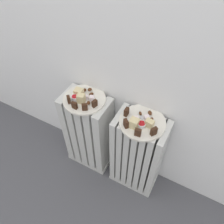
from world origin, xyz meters
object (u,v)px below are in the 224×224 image
at_px(plate_right, 142,122).
at_px(jam_bowl_right, 141,124).
at_px(radiator_left, 89,133).
at_px(jam_bowl_left, 75,98).
at_px(fork, 139,121).
at_px(radiator_right, 137,155).
at_px(plate_left, 84,99).

relative_size(plate_right, jam_bowl_right, 5.63).
height_order(radiator_left, jam_bowl_left, jam_bowl_left).
distance_m(radiator_left, fork, 0.45).
bearing_deg(plate_right, jam_bowl_right, -77.96).
distance_m(radiator_left, jam_bowl_left, 0.33).
distance_m(radiator_left, radiator_right, 0.34).
bearing_deg(radiator_right, jam_bowl_right, -77.96).
xyz_separation_m(jam_bowl_left, jam_bowl_right, (0.38, 0.00, -0.00)).
xyz_separation_m(radiator_left, jam_bowl_right, (0.34, -0.03, 0.32)).
distance_m(radiator_right, plate_left, 0.45).
xyz_separation_m(plate_left, jam_bowl_left, (-0.04, -0.03, 0.02)).
height_order(jam_bowl_left, jam_bowl_right, jam_bowl_left).
bearing_deg(jam_bowl_left, plate_left, 38.53).
height_order(jam_bowl_left, fork, jam_bowl_left).
relative_size(radiator_left, jam_bowl_left, 15.11).
bearing_deg(radiator_left, jam_bowl_right, -4.61).
height_order(radiator_right, fork, fork).
height_order(radiator_right, plate_right, plate_right).
height_order(plate_left, jam_bowl_right, jam_bowl_right).
xyz_separation_m(radiator_left, fork, (0.32, -0.01, 0.31)).
relative_size(plate_left, fork, 2.37).
bearing_deg(fork, plate_left, 178.67).
bearing_deg(radiator_right, plate_right, 63.43).
distance_m(radiator_left, jam_bowl_right, 0.47).
relative_size(plate_left, jam_bowl_left, 5.94).
distance_m(plate_left, jam_bowl_left, 0.05).
relative_size(radiator_right, jam_bowl_right, 14.32).
distance_m(plate_left, fork, 0.32).
xyz_separation_m(radiator_left, plate_left, (-0.00, 0.00, 0.30)).
relative_size(plate_right, fork, 2.37).
bearing_deg(radiator_left, plate_right, 0.00).
bearing_deg(fork, radiator_right, 29.24).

